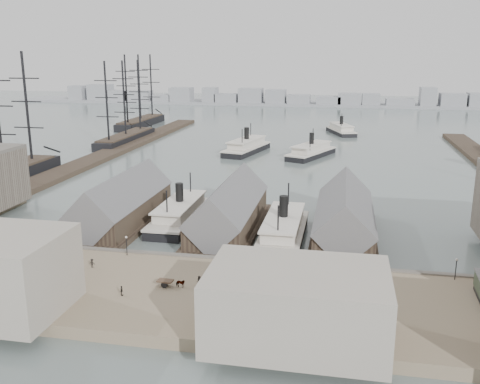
# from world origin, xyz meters

# --- Properties ---
(ground) EXTENTS (900.00, 900.00, 0.00)m
(ground) POSITION_xyz_m (0.00, 0.00, 0.00)
(ground) COLOR #566462
(ground) RESTS_ON ground
(quay) EXTENTS (180.00, 30.00, 2.00)m
(quay) POSITION_xyz_m (0.00, -20.00, 1.00)
(quay) COLOR #776750
(quay) RESTS_ON ground
(seawall) EXTENTS (180.00, 1.20, 2.30)m
(seawall) POSITION_xyz_m (0.00, -5.20, 1.15)
(seawall) COLOR #59544C
(seawall) RESTS_ON ground
(west_wharf) EXTENTS (10.00, 220.00, 1.60)m
(west_wharf) POSITION_xyz_m (-68.00, 100.00, 0.80)
(west_wharf) COLOR #2D231C
(west_wharf) RESTS_ON ground
(ferry_shed_west) EXTENTS (14.00, 42.00, 12.60)m
(ferry_shed_west) POSITION_xyz_m (-26.00, 16.88, 4.64)
(ferry_shed_west) COLOR #2D231C
(ferry_shed_west) RESTS_ON ground
(ferry_shed_center) EXTENTS (14.00, 42.00, 12.60)m
(ferry_shed_center) POSITION_xyz_m (0.00, 16.88, 4.64)
(ferry_shed_center) COLOR #2D231C
(ferry_shed_center) RESTS_ON ground
(ferry_shed_east) EXTENTS (14.00, 42.00, 12.60)m
(ferry_shed_east) POSITION_xyz_m (26.00, 16.88, 4.64)
(ferry_shed_east) COLOR #2D231C
(ferry_shed_east) RESTS_ON ground
(street_bldg_center) EXTENTS (24.00, 16.00, 10.00)m
(street_bldg_center) POSITION_xyz_m (20.00, -32.00, 7.00)
(street_bldg_center) COLOR gray
(street_bldg_center) RESTS_ON quay
(lamp_post_near_w) EXTENTS (0.44, 0.44, 3.92)m
(lamp_post_near_w) POSITION_xyz_m (-15.00, -7.00, 4.71)
(lamp_post_near_w) COLOR black
(lamp_post_near_w) RESTS_ON quay
(lamp_post_near_e) EXTENTS (0.44, 0.44, 3.92)m
(lamp_post_near_e) POSITION_xyz_m (15.00, -7.00, 4.71)
(lamp_post_near_e) COLOR black
(lamp_post_near_e) RESTS_ON quay
(lamp_post_far_e) EXTENTS (0.44, 0.44, 3.92)m
(lamp_post_far_e) POSITION_xyz_m (45.00, -7.00, 4.71)
(lamp_post_far_e) COLOR black
(lamp_post_far_e) RESTS_ON quay
(far_shore) EXTENTS (500.00, 40.00, 15.72)m
(far_shore) POSITION_xyz_m (-2.07, 334.14, 3.91)
(far_shore) COLOR gray
(far_shore) RESTS_ON ground
(ferry_docked_west) EXTENTS (8.75, 29.17, 10.42)m
(ferry_docked_west) POSITION_xyz_m (-13.00, 20.83, 2.44)
(ferry_docked_west) COLOR black
(ferry_docked_west) RESTS_ON ground
(ferry_docked_east) EXTENTS (9.02, 30.06, 10.74)m
(ferry_docked_east) POSITION_xyz_m (13.00, 12.77, 2.52)
(ferry_docked_east) COLOR black
(ferry_docked_east) RESTS_ON ground
(ferry_open_near) EXTENTS (16.14, 32.55, 11.16)m
(ferry_open_near) POSITION_xyz_m (-14.35, 117.27, 2.61)
(ferry_open_near) COLOR black
(ferry_open_near) RESTS_ON ground
(ferry_open_mid) EXTENTS (19.06, 29.82, 10.26)m
(ferry_open_mid) POSITION_xyz_m (12.57, 112.93, 2.40)
(ferry_open_mid) COLOR black
(ferry_open_mid) RESTS_ON ground
(ferry_open_far) EXTENTS (16.51, 28.25, 9.67)m
(ferry_open_far) POSITION_xyz_m (23.44, 179.90, 2.27)
(ferry_open_far) COLOR black
(ferry_open_far) RESTS_ON ground
(sailing_ship_mid) EXTENTS (9.00, 51.99, 36.99)m
(sailing_ship_mid) POSITION_xyz_m (-73.61, 132.04, 2.65)
(sailing_ship_mid) COLOR black
(sailing_ship_mid) RESTS_ON ground
(sailing_ship_far) EXTENTS (9.62, 53.47, 39.57)m
(sailing_ship_far) POSITION_xyz_m (-88.47, 188.93, 2.86)
(sailing_ship_far) COLOR black
(sailing_ship_far) RESTS_ON ground
(horse_cart_center) EXTENTS (4.80, 1.66, 1.42)m
(horse_cart_center) POSITION_xyz_m (-1.50, -19.15, 2.76)
(horse_cart_center) COLOR black
(horse_cart_center) RESTS_ON quay
(horse_cart_right) EXTENTS (4.89, 2.93, 1.71)m
(horse_cart_right) POSITION_xyz_m (24.75, -19.37, 2.85)
(horse_cart_right) COLOR black
(horse_cart_right) RESTS_ON quay
(pedestrian_2) EXTENTS (1.10, 0.66, 1.67)m
(pedestrian_2) POSITION_xyz_m (-18.83, -13.91, 2.83)
(pedestrian_2) COLOR black
(pedestrian_2) RESTS_ON quay
(pedestrian_3) EXTENTS (0.62, 1.05, 1.68)m
(pedestrian_3) POSITION_xyz_m (-8.81, -23.94, 2.84)
(pedestrian_3) COLOR black
(pedestrian_3) RESTS_ON quay
(pedestrian_4) EXTENTS (1.06, 0.96, 1.82)m
(pedestrian_4) POSITION_xyz_m (2.47, -17.95, 2.91)
(pedestrian_4) COLOR black
(pedestrian_4) RESTS_ON quay
(pedestrian_5) EXTENTS (0.67, 0.54, 1.66)m
(pedestrian_5) POSITION_xyz_m (2.93, -17.96, 2.83)
(pedestrian_5) COLOR black
(pedestrian_5) RESTS_ON quay
(pedestrian_6) EXTENTS (0.67, 0.85, 1.70)m
(pedestrian_6) POSITION_xyz_m (22.03, -12.71, 2.85)
(pedestrian_6) COLOR black
(pedestrian_6) RESTS_ON quay
(pedestrian_7) EXTENTS (1.23, 0.87, 1.73)m
(pedestrian_7) POSITION_xyz_m (28.04, -25.89, 2.86)
(pedestrian_7) COLOR black
(pedestrian_7) RESTS_ON quay
(pedestrian_8) EXTENTS (1.00, 0.83, 1.59)m
(pedestrian_8) POSITION_xyz_m (47.87, -10.13, 2.80)
(pedestrian_8) COLOR black
(pedestrian_8) RESTS_ON quay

